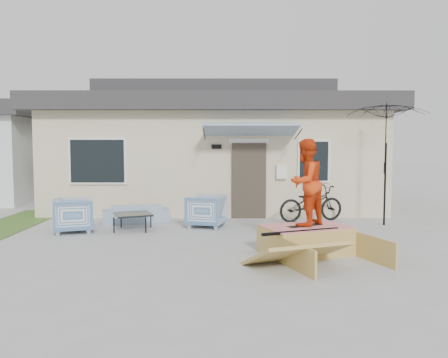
{
  "coord_description": "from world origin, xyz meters",
  "views": [
    {
      "loc": [
        0.27,
        -8.13,
        2.04
      ],
      "look_at": [
        0.3,
        1.8,
        1.3
      ],
      "focal_mm": 36.46,
      "sensor_mm": 36.0,
      "label": 1
    }
  ],
  "objects_px": {
    "loveseat": "(136,210)",
    "armchair_left": "(74,213)",
    "skate_ramp": "(306,240)",
    "skater": "(305,181)",
    "armchair_right": "(206,209)",
    "bicycle": "(311,199)",
    "patio_umbrella": "(386,157)",
    "skateboard": "(305,225)",
    "coffee_table": "(133,222)"
  },
  "relations": [
    {
      "from": "loveseat",
      "to": "armchair_left",
      "type": "height_order",
      "value": "armchair_left"
    },
    {
      "from": "skate_ramp",
      "to": "skater",
      "type": "xyz_separation_m",
      "value": [
        -0.02,
        0.05,
        1.12
      ]
    },
    {
      "from": "armchair_right",
      "to": "skater",
      "type": "bearing_deg",
      "value": 50.63
    },
    {
      "from": "armchair_right",
      "to": "bicycle",
      "type": "bearing_deg",
      "value": 121.35
    },
    {
      "from": "bicycle",
      "to": "skater",
      "type": "distance_m",
      "value": 3.75
    },
    {
      "from": "armchair_left",
      "to": "patio_umbrella",
      "type": "bearing_deg",
      "value": -100.8
    },
    {
      "from": "armchair_left",
      "to": "armchair_right",
      "type": "height_order",
      "value": "armchair_left"
    },
    {
      "from": "skate_ramp",
      "to": "skateboard",
      "type": "xyz_separation_m",
      "value": [
        -0.02,
        0.05,
        0.28
      ]
    },
    {
      "from": "skater",
      "to": "skate_ramp",
      "type": "bearing_deg",
      "value": 65.91
    },
    {
      "from": "bicycle",
      "to": "patio_umbrella",
      "type": "distance_m",
      "value": 2.19
    },
    {
      "from": "skater",
      "to": "armchair_left",
      "type": "bearing_deg",
      "value": -67.63
    },
    {
      "from": "skateboard",
      "to": "skater",
      "type": "bearing_deg",
      "value": 149.37
    },
    {
      "from": "skater",
      "to": "armchair_right",
      "type": "bearing_deg",
      "value": -99.92
    },
    {
      "from": "armchair_right",
      "to": "skate_ramp",
      "type": "bearing_deg",
      "value": 50.43
    },
    {
      "from": "coffee_table",
      "to": "patio_umbrella",
      "type": "distance_m",
      "value": 6.51
    },
    {
      "from": "loveseat",
      "to": "skate_ramp",
      "type": "xyz_separation_m",
      "value": [
        3.85,
        -3.42,
        -0.08
      ]
    },
    {
      "from": "coffee_table",
      "to": "patio_umbrella",
      "type": "bearing_deg",
      "value": 6.33
    },
    {
      "from": "loveseat",
      "to": "bicycle",
      "type": "bearing_deg",
      "value": 168.21
    },
    {
      "from": "coffee_table",
      "to": "patio_umbrella",
      "type": "height_order",
      "value": "patio_umbrella"
    },
    {
      "from": "armchair_left",
      "to": "bicycle",
      "type": "relative_size",
      "value": 0.48
    },
    {
      "from": "armchair_right",
      "to": "skater",
      "type": "distance_m",
      "value": 3.53
    },
    {
      "from": "patio_umbrella",
      "to": "skateboard",
      "type": "bearing_deg",
      "value": -130.52
    },
    {
      "from": "skate_ramp",
      "to": "skateboard",
      "type": "bearing_deg",
      "value": 90.0
    },
    {
      "from": "skater",
      "to": "loveseat",
      "type": "bearing_deg",
      "value": -86.59
    },
    {
      "from": "coffee_table",
      "to": "skateboard",
      "type": "xyz_separation_m",
      "value": [
        3.71,
        -2.32,
        0.33
      ]
    },
    {
      "from": "armchair_right",
      "to": "skateboard",
      "type": "xyz_separation_m",
      "value": [
        1.97,
        -2.78,
        0.09
      ]
    },
    {
      "from": "armchair_left",
      "to": "skateboard",
      "type": "height_order",
      "value": "armchair_left"
    },
    {
      "from": "armchair_right",
      "to": "patio_umbrella",
      "type": "xyz_separation_m",
      "value": [
        4.54,
        0.23,
        1.3
      ]
    },
    {
      "from": "armchair_left",
      "to": "coffee_table",
      "type": "bearing_deg",
      "value": -97.76
    },
    {
      "from": "bicycle",
      "to": "skateboard",
      "type": "bearing_deg",
      "value": 149.42
    },
    {
      "from": "skater",
      "to": "patio_umbrella",
      "type": "bearing_deg",
      "value": -175.73
    },
    {
      "from": "armchair_left",
      "to": "bicycle",
      "type": "xyz_separation_m",
      "value": [
        5.86,
        1.5,
        0.14
      ]
    },
    {
      "from": "bicycle",
      "to": "skate_ramp",
      "type": "distance_m",
      "value": 3.73
    },
    {
      "from": "coffee_table",
      "to": "skate_ramp",
      "type": "xyz_separation_m",
      "value": [
        3.73,
        -2.36,
        0.05
      ]
    },
    {
      "from": "coffee_table",
      "to": "skate_ramp",
      "type": "relative_size",
      "value": 0.4
    },
    {
      "from": "skateboard",
      "to": "armchair_left",
      "type": "bearing_deg",
      "value": 126.96
    },
    {
      "from": "armchair_left",
      "to": "skateboard",
      "type": "bearing_deg",
      "value": -130.19
    },
    {
      "from": "armchair_right",
      "to": "bicycle",
      "type": "height_order",
      "value": "bicycle"
    },
    {
      "from": "coffee_table",
      "to": "skateboard",
      "type": "relative_size",
      "value": 1.12
    },
    {
      "from": "armchair_left",
      "to": "coffee_table",
      "type": "height_order",
      "value": "armchair_left"
    },
    {
      "from": "patio_umbrella",
      "to": "skater",
      "type": "height_order",
      "value": "patio_umbrella"
    },
    {
      "from": "loveseat",
      "to": "skate_ramp",
      "type": "bearing_deg",
      "value": 124.07
    },
    {
      "from": "loveseat",
      "to": "armchair_left",
      "type": "relative_size",
      "value": 1.93
    },
    {
      "from": "loveseat",
      "to": "armchair_right",
      "type": "xyz_separation_m",
      "value": [
        1.86,
        -0.6,
        0.11
      ]
    },
    {
      "from": "armchair_right",
      "to": "coffee_table",
      "type": "height_order",
      "value": "armchair_right"
    },
    {
      "from": "skateboard",
      "to": "loveseat",
      "type": "bearing_deg",
      "value": 108.0
    },
    {
      "from": "bicycle",
      "to": "skate_ramp",
      "type": "height_order",
      "value": "bicycle"
    },
    {
      "from": "loveseat",
      "to": "patio_umbrella",
      "type": "height_order",
      "value": "patio_umbrella"
    },
    {
      "from": "armchair_right",
      "to": "patio_umbrella",
      "type": "distance_m",
      "value": 4.73
    },
    {
      "from": "armchair_left",
      "to": "patio_umbrella",
      "type": "distance_m",
      "value": 7.79
    }
  ]
}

